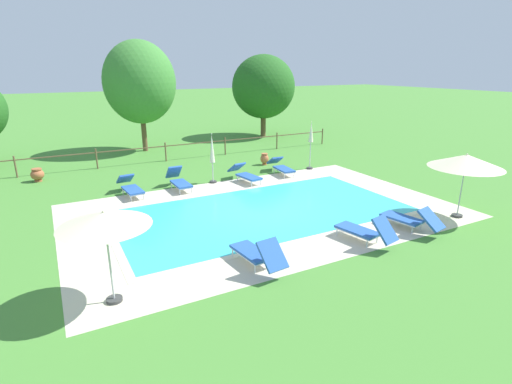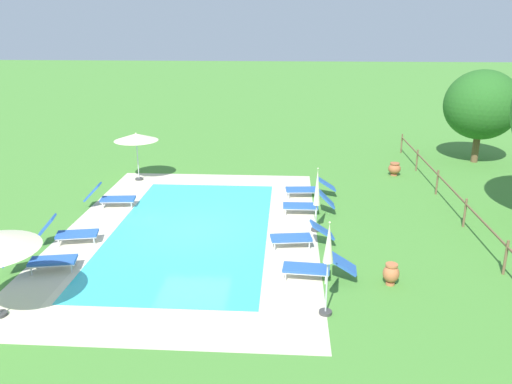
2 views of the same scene
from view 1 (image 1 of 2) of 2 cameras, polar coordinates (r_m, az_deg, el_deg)
The scene contains 20 objects.
ground_plane at distance 14.37m, azimuth 1.15°, elevation -2.78°, with size 160.00×160.00×0.00m, color #478433.
pool_deck_paving at distance 14.37m, azimuth 1.15°, elevation -2.77°, with size 13.70×8.67×0.01m, color beige.
swimming_pool_water at distance 14.37m, azimuth 1.15°, elevation -2.76°, with size 10.33×5.30×0.01m, color #38C6D1.
pool_coping_rim at distance 14.37m, azimuth 1.15°, elevation -2.75°, with size 10.81×5.78×0.01m.
sun_lounger_north_near_steps at distance 17.91m, azimuth -1.59°, elevation 2.62°, with size 0.88×2.08×0.81m.
sun_lounger_north_mid at distance 13.57m, azimuth 21.45°, elevation -3.65°, with size 0.97×2.06×0.86m.
sun_lounger_north_far at distance 19.31m, azimuth 3.69°, elevation 3.69°, with size 0.76×2.08×0.77m.
sun_lounger_north_end at distance 10.39m, azimuth 0.15°, elevation -8.87°, with size 0.80×1.97×0.94m.
sun_lounger_south_near_corner at distance 17.14m, azimuth -11.13°, elevation 1.66°, with size 0.63×1.93×0.93m.
sun_lounger_south_mid at distance 12.17m, azimuth 15.53°, elevation -5.40°, with size 0.97×1.97×0.97m.
sun_lounger_south_far at distance 16.81m, azimuth -17.77°, elevation 0.74°, with size 0.78×2.07×0.80m.
patio_umbrella_open_foreground at distance 15.02m, azimuth 28.21°, elevation 3.95°, with size 2.42×2.42×2.27m.
patio_umbrella_open_by_bench at distance 8.85m, azimuth -21.18°, elevation -3.80°, with size 1.96×1.96×2.19m.
patio_umbrella_closed_row_west at distance 17.64m, azimuth -6.39°, elevation 5.73°, with size 0.32×0.32×2.26m.
patio_umbrella_closed_row_mid_west at distance 20.15m, azimuth 7.98°, elevation 7.92°, with size 0.32×0.32×2.46m.
terracotta_urn_near_fence at distance 21.09m, azimuth 1.25°, elevation 4.87°, with size 0.45×0.45×0.62m.
terracotta_urn_by_tree at distance 20.58m, azimuth -29.19°, elevation 2.24°, with size 0.57×0.57×0.61m.
perimeter_fence at distance 22.42m, azimuth -13.02°, elevation 6.13°, with size 21.72×0.08×1.05m.
tree_west_mid at distance 25.27m, azimuth -16.54°, elevation 15.01°, with size 4.26×4.26×6.58m.
tree_centre at distance 29.80m, azimuth 1.09°, elevation 15.02°, with size 4.61×4.61×5.92m.
Camera 1 is at (-6.61, -11.72, 5.04)m, focal length 27.53 mm.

